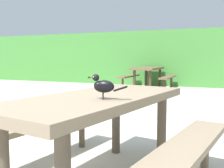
% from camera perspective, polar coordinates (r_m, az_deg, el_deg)
% --- Properties ---
extents(hedge_wall, '(28.00, 1.87, 2.12)m').
position_cam_1_polar(hedge_wall, '(10.98, 16.54, 5.37)').
color(hedge_wall, '#428438').
rests_on(hedge_wall, ground).
extents(picnic_table_foreground, '(1.95, 1.98, 0.74)m').
position_cam_1_polar(picnic_table_foreground, '(2.16, -2.97, -7.29)').
color(picnic_table_foreground, '#84725B').
rests_on(picnic_table_foreground, ground).
extents(bird_grackle, '(0.28, 0.10, 0.18)m').
position_cam_1_polar(bird_grackle, '(1.89, -2.06, -0.31)').
color(bird_grackle, black).
rests_on(bird_grackle, picnic_table_foreground).
extents(picnic_table_mid_right, '(1.69, 1.80, 0.74)m').
position_cam_1_polar(picnic_table_mid_right, '(9.29, 7.77, 2.45)').
color(picnic_table_mid_right, brown).
rests_on(picnic_table_mid_right, ground).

